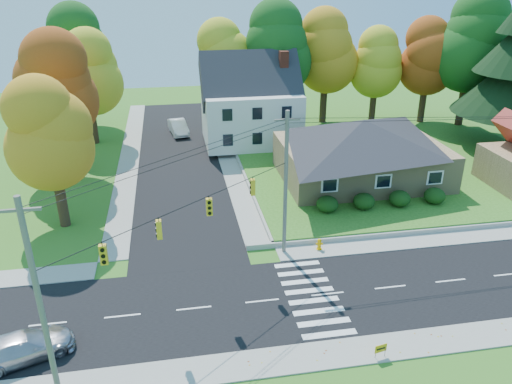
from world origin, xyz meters
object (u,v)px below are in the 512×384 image
Objects in this scene: white_car at (178,127)px; ranch_house at (362,149)px; fire_hydrant at (319,245)px; silver_sedan at (23,347)px.

ranch_house is at bearing -57.30° from white_car.
white_car reaches higher than fire_hydrant.
white_car is at bearing 106.89° from fire_hydrant.
silver_sedan is at bearing -112.72° from white_car.
ranch_house reaches higher than silver_sedan.
white_car is at bearing 131.65° from ranch_house.
ranch_house is 13.31m from fire_hydrant.
silver_sedan is 37.28m from white_car.
white_car is (8.87, 36.21, 0.11)m from silver_sedan.
white_car is 5.66× the size of fire_hydrant.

